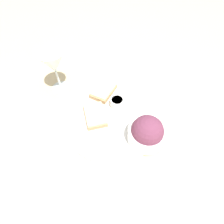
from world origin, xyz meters
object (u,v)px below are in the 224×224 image
(sauce_ramekin, at_px, (117,102))
(cheese_toast_near, at_px, (103,90))
(salad_bowl, at_px, (147,132))
(wine_glass, at_px, (53,64))
(cheese_toast_far, at_px, (95,114))

(sauce_ramekin, relative_size, cheese_toast_near, 0.40)
(salad_bowl, xyz_separation_m, sauce_ramekin, (-0.15, -0.07, -0.02))
(sauce_ramekin, xyz_separation_m, wine_glass, (-0.14, -0.21, 0.09))
(wine_glass, bearing_deg, sauce_ramekin, 56.20)
(sauce_ramekin, relative_size, cheese_toast_far, 0.47)
(cheese_toast_near, bearing_deg, cheese_toast_far, -21.38)
(cheese_toast_far, relative_size, wine_glass, 0.63)
(sauce_ramekin, bearing_deg, salad_bowl, 24.53)
(wine_glass, bearing_deg, cheese_toast_near, 68.07)
(sauce_ramekin, distance_m, cheese_toast_far, 0.09)
(sauce_ramekin, xyz_separation_m, cheese_toast_far, (0.04, -0.09, -0.01))
(sauce_ramekin, bearing_deg, cheese_toast_far, -66.52)
(cheese_toast_near, height_order, wine_glass, wine_glass)
(salad_bowl, distance_m, sauce_ramekin, 0.17)
(cheese_toast_near, xyz_separation_m, wine_glass, (-0.07, -0.17, 0.10))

